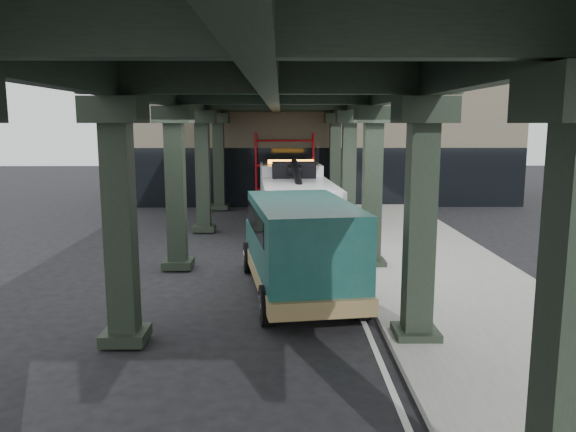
{
  "coord_description": "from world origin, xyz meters",
  "views": [
    {
      "loc": [
        -0.19,
        -15.04,
        4.5
      ],
      "look_at": [
        0.02,
        1.84,
        1.7
      ],
      "focal_mm": 35.0,
      "sensor_mm": 36.0,
      "label": 1
    }
  ],
  "objects": [
    {
      "name": "ground",
      "position": [
        0.0,
        0.0,
        0.0
      ],
      "size": [
        90.0,
        90.0,
        0.0
      ],
      "primitive_type": "plane",
      "color": "black",
      "rests_on": "ground"
    },
    {
      "name": "viaduct",
      "position": [
        -0.4,
        2.0,
        5.46
      ],
      "size": [
        7.4,
        32.0,
        6.4
      ],
      "color": "black",
      "rests_on": "ground"
    },
    {
      "name": "towed_van",
      "position": [
        0.29,
        -0.81,
        1.38
      ],
      "size": [
        3.28,
        6.58,
        2.56
      ],
      "rotation": [
        0.0,
        0.0,
        0.14
      ],
      "color": "#13443E",
      "rests_on": "ground"
    },
    {
      "name": "building",
      "position": [
        2.0,
        20.0,
        4.0
      ],
      "size": [
        22.0,
        10.0,
        8.0
      ],
      "primitive_type": "cube",
      "color": "#C6B793",
      "rests_on": "ground"
    },
    {
      "name": "sidewalk",
      "position": [
        4.5,
        2.0,
        0.07
      ],
      "size": [
        5.0,
        40.0,
        0.15
      ],
      "primitive_type": "cube",
      "color": "gray",
      "rests_on": "ground"
    },
    {
      "name": "tow_truck",
      "position": [
        0.36,
        7.58,
        1.5
      ],
      "size": [
        3.22,
        9.51,
        3.07
      ],
      "rotation": [
        0.0,
        0.0,
        0.06
      ],
      "color": "black",
      "rests_on": "ground"
    },
    {
      "name": "scaffolding",
      "position": [
        0.0,
        14.64,
        2.11
      ],
      "size": [
        3.08,
        0.88,
        4.0
      ],
      "color": "red",
      "rests_on": "ground"
    },
    {
      "name": "lane_stripe",
      "position": [
        1.7,
        2.0,
        0.01
      ],
      "size": [
        0.12,
        38.0,
        0.01
      ],
      "primitive_type": "cube",
      "color": "silver",
      "rests_on": "ground"
    }
  ]
}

